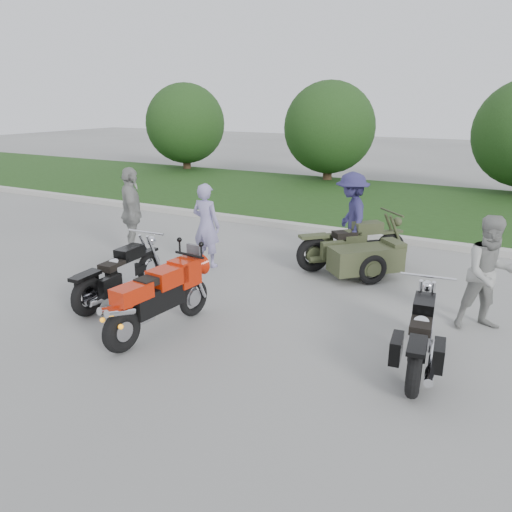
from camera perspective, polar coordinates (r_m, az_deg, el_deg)
The scene contains 13 objects.
ground at distance 7.82m, azimuth -6.52°, elevation -7.54°, with size 80.00×80.00×0.00m, color #9F9F9A.
curb at distance 12.88m, azimuth 8.83°, elevation 2.85°, with size 60.00×0.30×0.15m, color #B4B2A9.
grass_strip at distance 16.76m, azimuth 13.71°, elevation 5.96°, with size 60.00×8.00×0.14m, color #27521C.
tree_far_left at distance 23.91m, azimuth -8.08°, elevation 14.76°, with size 3.60×3.60×4.00m.
tree_mid_left at distance 20.57m, azimuth 8.38°, elevation 14.31°, with size 3.60×3.60×4.00m.
sportbike_red at distance 7.35m, azimuth -11.23°, elevation -4.58°, with size 0.49×2.07×0.98m.
cruiser_left at distance 8.75m, azimuth -15.61°, elevation -2.26°, with size 0.42×2.21×0.85m.
cruiser_right at distance 6.69m, azimuth 18.26°, elevation -8.93°, with size 0.50×2.13×0.82m.
cruiser_sidecar at distance 9.86m, azimuth 11.61°, elevation 0.29°, with size 2.05×2.17×0.93m.
person_stripe at distance 10.13m, azimuth -5.71°, elevation 3.50°, with size 0.62×0.41×1.71m, color #9089BA.
person_grey at distance 8.03m, azimuth 25.16°, elevation -1.85°, with size 0.84×0.65×1.73m, color gray.
person_denim at distance 10.58m, azimuth 10.83°, elevation 4.35°, with size 1.22×0.70×1.88m, color navy.
person_back at distance 10.92m, azimuth -13.99°, elevation 4.74°, with size 1.14×0.48×1.95m, color gray.
Camera 1 is at (4.12, -5.77, 3.31)m, focal length 35.00 mm.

